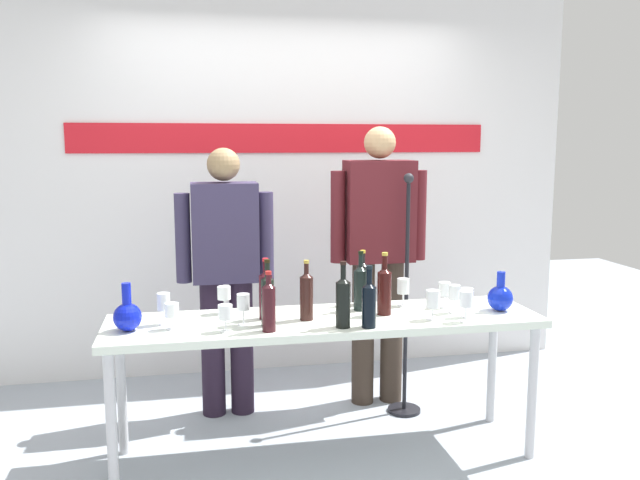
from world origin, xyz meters
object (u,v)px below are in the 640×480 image
decanter_blue_left (127,315)px  wine_glass_left_4 (243,303)px  wine_bottle_1 (266,293)px  wine_bottle_7 (363,281)px  microphone_stand (406,335)px  wine_bottle_3 (361,286)px  wine_glass_left_3 (225,313)px  display_table (326,330)px  wine_bottle_5 (268,298)px  wine_bottle_4 (306,294)px  wine_glass_right_4 (466,300)px  wine_glass_left_0 (172,311)px  wine_glass_right_2 (403,287)px  wine_bottle_2 (369,302)px  wine_bottle_6 (384,289)px  wine_glass_right_3 (454,293)px  wine_glass_left_2 (224,293)px  decanter_blue_right (500,297)px  wine_glass_left_1 (164,302)px  presenter_left (226,267)px  wine_glass_right_0 (444,289)px  wine_glass_right_1 (433,299)px  wine_bottle_8 (269,305)px  wine_glass_right_5 (467,297)px

decanter_blue_left → wine_glass_left_4: 0.55m
decanter_blue_left → wine_bottle_1: size_ratio=0.74×
wine_bottle_7 → microphone_stand: size_ratio=0.21×
wine_bottle_3 → wine_glass_left_3: size_ratio=2.44×
display_table → wine_bottle_5: wine_bottle_5 is taller
wine_bottle_4 → wine_glass_right_4: (0.77, -0.20, -0.02)m
wine_glass_left_0 → wine_glass_right_2: 1.25m
wine_bottle_2 → wine_glass_right_2: (0.30, 0.37, -0.02)m
wine_bottle_2 → wine_bottle_6: size_ratio=0.93×
wine_bottle_4 → wine_glass_right_3: 0.79m
wine_bottle_3 → wine_glass_left_2: 0.72m
wine_glass_left_3 → wine_glass_right_2: bearing=17.2°
wine_glass_left_2 → wine_glass_right_3: 1.21m
wine_glass_left_0 → wine_glass_left_2: bearing=43.0°
wine_bottle_7 → wine_glass_left_3: wine_bottle_7 is taller
wine_bottle_7 → wine_glass_right_2: wine_bottle_7 is taller
decanter_blue_right → wine_bottle_6: size_ratio=0.65×
wine_bottle_3 → wine_glass_left_1: wine_bottle_3 is taller
wine_bottle_3 → wine_bottle_7: (0.04, 0.12, -0.00)m
wine_bottle_5 → wine_bottle_2: bearing=-14.9°
wine_glass_left_2 → wine_glass_right_3: size_ratio=0.97×
decanter_blue_left → wine_bottle_1: wine_bottle_1 is taller
wine_glass_left_0 → decanter_blue_left: bearing=176.3°
display_table → presenter_left: 0.84m
display_table → wine_glass_left_4: (-0.42, -0.06, 0.18)m
decanter_blue_left → wine_glass_right_3: (1.66, 0.01, 0.03)m
decanter_blue_left → wine_glass_right_0: (1.65, 0.12, 0.02)m
wine_bottle_4 → wine_bottle_5: (-0.20, -0.07, 0.01)m
wine_glass_left_2 → wine_glass_right_2: size_ratio=0.95×
decanter_blue_left → wine_glass_right_4: 1.65m
wine_bottle_4 → wine_glass_right_1: 0.64m
decanter_blue_right → wine_bottle_3: bearing=167.6°
wine_glass_left_3 → wine_glass_right_0: bearing=10.8°
wine_glass_right_4 → wine_bottle_1: bearing=165.3°
wine_bottle_8 → wine_bottle_3: bearing=29.5°
wine_glass_right_4 → wine_glass_right_5: bearing=63.2°
wine_bottle_1 → decanter_blue_left: bearing=-172.8°
presenter_left → wine_bottle_6: size_ratio=4.90×
display_table → wine_glass_right_1: bearing=-15.7°
wine_bottle_7 → wine_glass_right_4: bearing=-47.5°
wine_bottle_4 → wine_bottle_5: 0.22m
wine_glass_right_2 → microphone_stand: bearing=67.8°
wine_bottle_3 → wine_glass_right_3: 0.49m
microphone_stand → wine_glass_right_3: bearing=-79.4°
wine_glass_left_4 → wine_glass_right_4: 1.11m
wine_glass_right_3 → wine_glass_right_5: 0.10m
wine_glass_right_2 → display_table: bearing=-161.9°
wine_glass_right_2 → wine_glass_right_4: size_ratio=0.97×
wine_glass_right_2 → wine_glass_right_1: bearing=-79.1°
wine_bottle_6 → wine_glass_right_1: 0.26m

